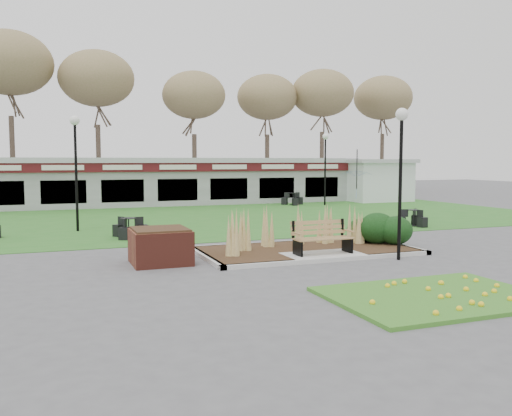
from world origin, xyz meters
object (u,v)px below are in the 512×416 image
object	(u,v)px
lamp_post_far_left	(75,147)
bistro_set_c	(413,221)
bistro_set_b	(129,231)
food_pavilion	(173,181)
bistro_set_d	(293,201)
service_hut	(377,180)
lamp_post_near_right	(401,150)
park_bench	(321,237)
patio_umbrella	(357,184)
lamp_post_far_right	(325,153)
brick_planter	(160,246)

from	to	relation	value
lamp_post_far_left	bistro_set_c	size ratio (longest dim) A/B	3.50
bistro_set_b	bistro_set_c	xyz separation A→B (m)	(11.49, -0.76, -0.01)
food_pavilion	bistro_set_d	xyz separation A→B (m)	(6.84, -2.96, -1.21)
service_hut	lamp_post_near_right	world-z (taller)	lamp_post_near_right
lamp_post_near_right	lamp_post_far_left	size ratio (longest dim) A/B	0.94
park_bench	lamp_post_near_right	size ratio (longest dim) A/B	0.41
bistro_set_b	bistro_set_d	xyz separation A→B (m)	(11.38, 10.89, 0.01)
bistro_set_d	lamp_post_near_right	bearing A→B (deg)	-105.68
lamp_post_near_right	patio_umbrella	bearing A→B (deg)	62.96
lamp_post_far_right	lamp_post_far_left	xyz separation A→B (m)	(-14.71, -7.49, 0.05)
bistro_set_d	patio_umbrella	bearing A→B (deg)	-62.89
patio_umbrella	lamp_post_far_left	bearing A→B (deg)	-163.79
patio_umbrella	lamp_post_far_right	bearing A→B (deg)	95.86
lamp_post_far_right	bistro_set_b	distance (m)	16.75
brick_planter	bistro_set_d	distance (m)	19.55
park_bench	lamp_post_near_right	bearing A→B (deg)	-29.64
lamp_post_far_left	bistro_set_c	xyz separation A→B (m)	(13.09, -3.28, -2.98)
park_bench	brick_planter	xyz separation A→B (m)	(-4.40, 0.75, -0.11)
food_pavilion	bistro_set_c	size ratio (longest dim) A/B	19.40
park_bench	service_hut	size ratio (longest dim) A/B	0.39
patio_umbrella	food_pavilion	bearing A→B (deg)	141.92
food_pavilion	lamp_post_near_right	world-z (taller)	lamp_post_near_right
patio_umbrella	brick_planter	bearing A→B (deg)	-137.91
bistro_set_d	park_bench	bearing A→B (deg)	-112.21
brick_planter	lamp_post_near_right	xyz separation A→B (m)	(6.24, -1.80, 2.54)
brick_planter	park_bench	bearing A→B (deg)	-9.69
service_hut	brick_planter	bearing A→B (deg)	-136.48
lamp_post_far_left	bistro_set_d	xyz separation A→B (m)	(12.98, 8.37, -2.96)
bistro_set_c	food_pavilion	bearing A→B (deg)	115.44
brick_planter	patio_umbrella	xyz separation A→B (m)	(13.29, 12.00, 0.95)
patio_umbrella	bistro_set_c	bearing A→B (deg)	-104.23
bistro_set_b	lamp_post_far_left	bearing A→B (deg)	122.35
lamp_post_far_left	bistro_set_c	distance (m)	13.82
lamp_post_near_right	service_hut	bearing A→B (deg)	58.20
lamp_post_near_right	bistro_set_b	xyz separation A→B (m)	(-6.39, 6.91, -2.77)
lamp_post_far_right	bistro_set_c	world-z (taller)	lamp_post_far_right
brick_planter	patio_umbrella	bearing A→B (deg)	42.09
bistro_set_c	bistro_set_d	xyz separation A→B (m)	(-0.11, 11.65, 0.02)
bistro_set_b	bistro_set_c	world-z (taller)	bistro_set_b
brick_planter	patio_umbrella	size ratio (longest dim) A/B	0.65
food_pavilion	bistro_set_b	bearing A→B (deg)	-108.16
lamp_post_near_right	lamp_post_far_left	world-z (taller)	lamp_post_far_left
food_pavilion	service_hut	bearing A→B (deg)	-8.27
bistro_set_c	lamp_post_far_left	bearing A→B (deg)	165.94
brick_planter	lamp_post_far_right	bearing A→B (deg)	49.38
lamp_post_far_left	patio_umbrella	bearing A→B (deg)	16.21
service_hut	bistro_set_d	size ratio (longest dim) A/B	3.20
service_hut	lamp_post_far_left	bearing A→B (deg)	-154.50
lamp_post_far_right	lamp_post_far_left	size ratio (longest dim) A/B	0.98
patio_umbrella	park_bench	bearing A→B (deg)	-124.87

